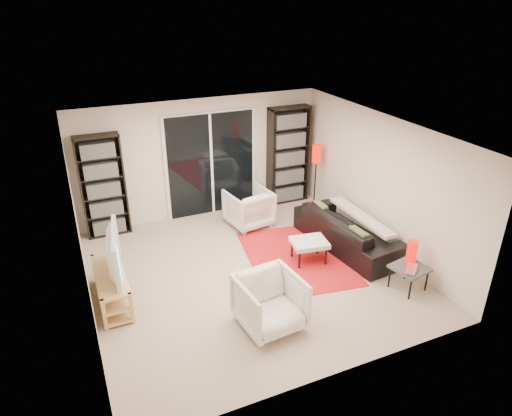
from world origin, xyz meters
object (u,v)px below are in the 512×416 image
at_px(armchair_back, 249,208).
at_px(armchair_front, 270,303).
at_px(floor_lamp, 316,160).
at_px(bookshelf_left, 103,187).
at_px(sofa, 348,231).
at_px(ottoman, 309,243).
at_px(side_table, 410,269).
at_px(tv_stand, 112,286).
at_px(bookshelf_right, 288,155).

xyz_separation_m(armchair_back, armchair_front, (-0.92, -2.94, 0.01)).
bearing_deg(floor_lamp, bookshelf_left, 172.31).
relative_size(armchair_front, floor_lamp, 0.60).
relative_size(sofa, armchair_back, 2.72).
xyz_separation_m(ottoman, floor_lamp, (1.19, 1.86, 0.73)).
bearing_deg(armchair_back, side_table, 106.93).
relative_size(bookshelf_left, floor_lamp, 1.38).
bearing_deg(armchair_front, side_table, -7.35).
xyz_separation_m(bookshelf_left, side_table, (4.03, -3.77, -0.62)).
relative_size(tv_stand, ottoman, 2.00).
height_order(bookshelf_right, floor_lamp, bookshelf_right).
bearing_deg(side_table, floor_lamp, 86.84).
bearing_deg(tv_stand, armchair_back, 27.70).
relative_size(tv_stand, armchair_back, 1.64).
bearing_deg(side_table, armchair_front, 178.06).
distance_m(ottoman, side_table, 1.68).
relative_size(sofa, floor_lamp, 1.57).
xyz_separation_m(bookshelf_left, armchair_back, (2.60, -0.75, -0.61)).
height_order(sofa, armchair_front, armchair_front).
height_order(bookshelf_left, armchair_back, bookshelf_left).
height_order(armchair_back, ottoman, armchair_back).
bearing_deg(floor_lamp, side_table, -93.16).
height_order(tv_stand, side_table, tv_stand).
bearing_deg(tv_stand, floor_lamp, 20.62).
bearing_deg(sofa, tv_stand, 83.58).
bearing_deg(bookshelf_right, floor_lamp, -57.86).
xyz_separation_m(tv_stand, sofa, (4.14, -0.03, 0.06)).
bearing_deg(tv_stand, bookshelf_right, 28.72).
bearing_deg(sofa, ottoman, 93.83).
distance_m(tv_stand, sofa, 4.15).
relative_size(tv_stand, side_table, 2.30).
xyz_separation_m(tv_stand, armchair_front, (1.93, -1.45, 0.12)).
height_order(sofa, side_table, sofa).
height_order(bookshelf_left, bookshelf_right, bookshelf_right).
distance_m(armchair_back, ottoman, 1.73).
bearing_deg(tv_stand, armchair_front, -36.92).
bearing_deg(side_table, sofa, 94.86).
xyz_separation_m(bookshelf_left, ottoman, (3.02, -2.43, -0.63)).
xyz_separation_m(side_table, floor_lamp, (0.18, 3.20, 0.72)).
relative_size(bookshelf_left, armchair_back, 2.40).
relative_size(bookshelf_left, tv_stand, 1.47).
distance_m(bookshelf_left, armchair_front, 4.10).
relative_size(armchair_front, ottoman, 1.27).
distance_m(armchair_back, side_table, 3.34).
bearing_deg(bookshelf_right, armchair_back, -149.03).
distance_m(armchair_front, ottoman, 1.84).
distance_m(bookshelf_right, side_table, 3.84).
bearing_deg(bookshelf_left, ottoman, -38.80).
relative_size(sofa, armchair_front, 2.62).
distance_m(bookshelf_left, armchair_back, 2.78).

